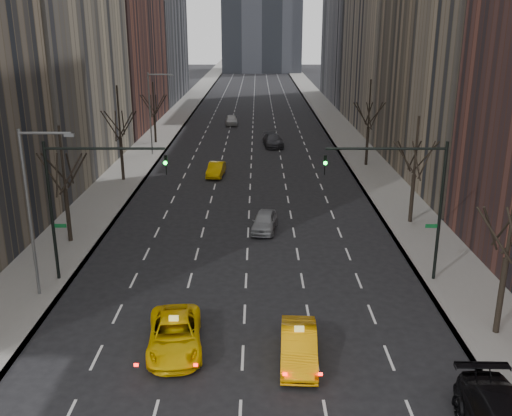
{
  "coord_description": "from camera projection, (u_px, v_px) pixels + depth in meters",
  "views": [
    {
      "loc": [
        0.64,
        -18.01,
        14.07
      ],
      "look_at": [
        0.57,
        14.8,
        3.5
      ],
      "focal_mm": 40.0,
      "sensor_mm": 36.0,
      "label": 1
    }
  ],
  "objects": [
    {
      "name": "traffic_mast_right",
      "position": [
        412.0,
        189.0,
        31.18
      ],
      "size": [
        6.69,
        0.39,
        8.0
      ],
      "color": "black",
      "rests_on": "ground"
    },
    {
      "name": "taxi_sedan",
      "position": [
        299.0,
        346.0,
        24.81
      ],
      "size": [
        1.78,
        4.53,
        1.47
      ],
      "primitive_type": "imported",
      "rotation": [
        0.0,
        0.0,
        -0.05
      ],
      "color": "#FFA405",
      "rests_on": "ground"
    },
    {
      "name": "tree_lw_d",
      "position": [
        154.0,
        115.0,
        69.89
      ],
      "size": [
        3.36,
        3.5,
        7.36
      ],
      "color": "black",
      "rests_on": "ground"
    },
    {
      "name": "streetlight_far",
      "position": [
        153.0,
        105.0,
        62.59
      ],
      "size": [
        2.83,
        0.22,
        9.0
      ],
      "color": "slate",
      "rests_on": "ground"
    },
    {
      "name": "sidewalk_left",
      "position": [
        174.0,
        120.0,
        88.09
      ],
      "size": [
        4.5,
        320.0,
        0.15
      ],
      "primitive_type": "cube",
      "color": "slate",
      "rests_on": "ground"
    },
    {
      "name": "tree_rw_a",
      "position": [
        506.0,
        259.0,
        25.96
      ],
      "size": [
        3.36,
        3.5,
        8.28
      ],
      "color": "black",
      "rests_on": "ground"
    },
    {
      "name": "traffic_mast_left",
      "position": [
        80.0,
        189.0,
        31.22
      ],
      "size": [
        6.69,
        0.39,
        8.0
      ],
      "color": "black",
      "rests_on": "ground"
    },
    {
      "name": "tree_lw_b",
      "position": [
        65.0,
        190.0,
        37.48
      ],
      "size": [
        3.36,
        3.5,
        7.82
      ],
      "color": "black",
      "rests_on": "ground"
    },
    {
      "name": "far_suv_grey",
      "position": [
        273.0,
        140.0,
        68.96
      ],
      "size": [
        2.68,
        5.42,
        1.51
      ],
      "primitive_type": "imported",
      "rotation": [
        0.0,
        0.0,
        0.11
      ],
      "color": "#2F2F34",
      "rests_on": "ground"
    },
    {
      "name": "tree_lw_c",
      "position": [
        121.0,
        139.0,
        52.61
      ],
      "size": [
        3.36,
        3.5,
        8.74
      ],
      "color": "black",
      "rests_on": "ground"
    },
    {
      "name": "tree_rw_b",
      "position": [
        414.0,
        175.0,
        41.24
      ],
      "size": [
        3.36,
        3.5,
        7.82
      ],
      "color": "black",
      "rests_on": "ground"
    },
    {
      "name": "silver_sedan_ahead",
      "position": [
        264.0,
        221.0,
        40.7
      ],
      "size": [
        2.15,
        4.2,
        1.37
      ],
      "primitive_type": "imported",
      "rotation": [
        0.0,
        0.0,
        -0.14
      ],
      "color": "gray",
      "rests_on": "ground"
    },
    {
      "name": "taxi_suv",
      "position": [
        175.0,
        335.0,
        25.75
      ],
      "size": [
        2.95,
        5.39,
        1.43
      ],
      "primitive_type": "imported",
      "rotation": [
        0.0,
        0.0,
        0.11
      ],
      "color": "yellow",
      "rests_on": "ground"
    },
    {
      "name": "far_taxi",
      "position": [
        216.0,
        169.0,
        55.38
      ],
      "size": [
        1.77,
        4.17,
        1.34
      ],
      "primitive_type": "imported",
      "rotation": [
        0.0,
        0.0,
        -0.09
      ],
      "color": "#D8A104",
      "rests_on": "ground"
    },
    {
      "name": "far_car_white",
      "position": [
        231.0,
        120.0,
        83.72
      ],
      "size": [
        2.0,
        4.38,
        1.46
      ],
      "primitive_type": "imported",
      "rotation": [
        0.0,
        0.0,
        0.06
      ],
      "color": "#B8B8B8",
      "rests_on": "ground"
    },
    {
      "name": "streetlight_near",
      "position": [
        34.0,
        197.0,
        29.28
      ],
      "size": [
        2.83,
        0.22,
        9.0
      ],
      "color": "slate",
      "rests_on": "ground"
    },
    {
      "name": "tree_rw_c",
      "position": [
        368.0,
        128.0,
        58.27
      ],
      "size": [
        3.36,
        3.5,
        8.74
      ],
      "color": "black",
      "rests_on": "ground"
    },
    {
      "name": "sidewalk_right",
      "position": [
        332.0,
        120.0,
        88.04
      ],
      "size": [
        4.5,
        320.0,
        0.15
      ],
      "primitive_type": "cube",
      "color": "slate",
      "rests_on": "ground"
    }
  ]
}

